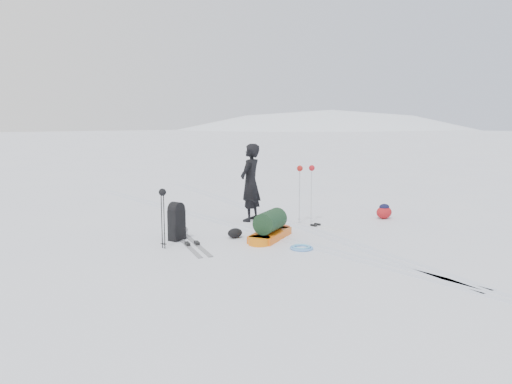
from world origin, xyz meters
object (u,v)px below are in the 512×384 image
(pulk_sled, at_px, (270,228))
(expedition_rucksack, at_px, (177,222))
(skier, at_px, (250,183))
(ski_poles_black, at_px, (163,199))

(pulk_sled, distance_m, expedition_rucksack, 1.99)
(skier, distance_m, pulk_sled, 2.10)
(skier, relative_size, pulk_sled, 1.20)
(skier, xyz_separation_m, pulk_sled, (-0.76, -1.81, -0.74))
(expedition_rucksack, distance_m, ski_poles_black, 0.96)
(ski_poles_black, bearing_deg, expedition_rucksack, 63.91)
(expedition_rucksack, xyz_separation_m, ski_poles_black, (-0.56, -0.50, 0.61))
(pulk_sled, bearing_deg, skier, 37.45)
(expedition_rucksack, bearing_deg, skier, -4.89)
(pulk_sled, bearing_deg, expedition_rucksack, 116.50)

